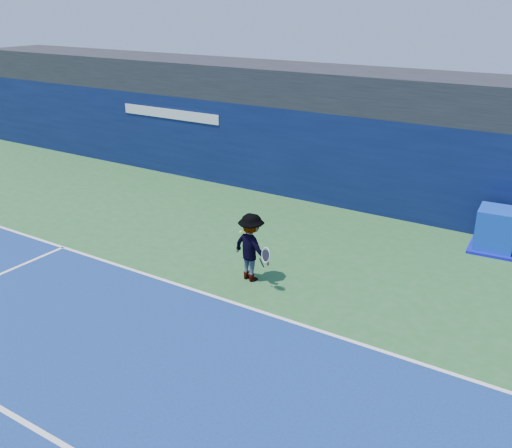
# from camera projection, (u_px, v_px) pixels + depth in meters

# --- Properties ---
(ground) EXTENTS (80.00, 80.00, 0.00)m
(ground) POSITION_uv_depth(u_px,v_px,m) (114.00, 360.00, 10.75)
(ground) COLOR #2C612E
(ground) RESTS_ON ground
(baseline) EXTENTS (24.00, 0.10, 0.01)m
(baseline) POSITION_uv_depth(u_px,v_px,m) (209.00, 295.00, 13.10)
(baseline) COLOR white
(baseline) RESTS_ON ground
(service_line) EXTENTS (24.00, 0.10, 0.01)m
(service_line) POSITION_uv_depth(u_px,v_px,m) (23.00, 422.00, 9.18)
(service_line) COLOR white
(service_line) RESTS_ON ground
(stadium_band) EXTENTS (36.00, 3.00, 1.20)m
(stadium_band) POSITION_uv_depth(u_px,v_px,m) (364.00, 90.00, 18.43)
(stadium_band) COLOR black
(stadium_band) RESTS_ON back_wall_assembly
(back_wall_assembly) EXTENTS (36.00, 1.03, 3.00)m
(back_wall_assembly) POSITION_uv_depth(u_px,v_px,m) (347.00, 160.00, 18.42)
(back_wall_assembly) COLOR #0B163E
(back_wall_assembly) RESTS_ON ground
(equipment_cart) EXTENTS (1.31, 1.31, 1.17)m
(equipment_cart) POSITION_uv_depth(u_px,v_px,m) (496.00, 231.00, 15.29)
(equipment_cart) COLOR #0D36BC
(equipment_cart) RESTS_ON ground
(tennis_player) EXTENTS (1.35, 0.86, 1.68)m
(tennis_player) POSITION_uv_depth(u_px,v_px,m) (251.00, 247.00, 13.55)
(tennis_player) COLOR silver
(tennis_player) RESTS_ON ground
(tennis_ball) EXTENTS (0.07, 0.07, 0.07)m
(tennis_ball) POSITION_uv_depth(u_px,v_px,m) (241.00, 232.00, 14.50)
(tennis_ball) COLOR #F5F61B
(tennis_ball) RESTS_ON ground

